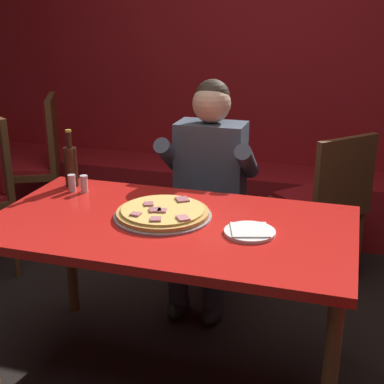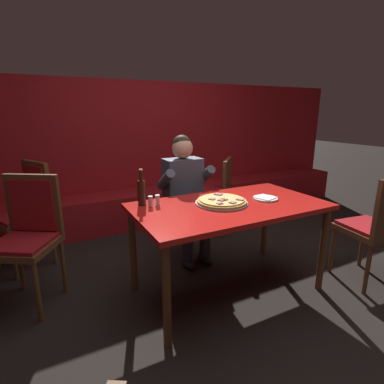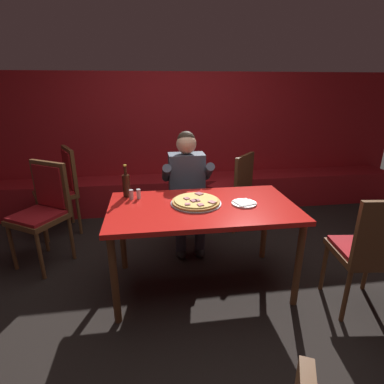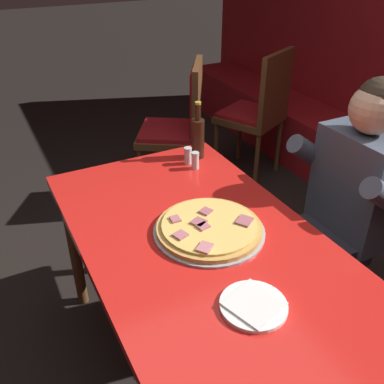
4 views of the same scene
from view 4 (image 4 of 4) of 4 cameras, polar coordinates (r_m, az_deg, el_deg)
name	(u,v)px [view 4 (image 4 of 4)]	position (r m, az deg, el deg)	size (l,w,h in m)	color
ground_plane	(202,374)	(2.16, 1.38, -23.13)	(24.00, 24.00, 0.00)	black
main_dining_table	(205,258)	(1.64, 1.68, -8.85)	(1.55, 0.85, 0.78)	brown
pizza	(209,228)	(1.64, 2.29, -4.84)	(0.43, 0.43, 0.05)	#9E9EA3
plate_white_paper	(253,305)	(1.36, 8.20, -14.71)	(0.21, 0.21, 0.02)	white
beer_bottle	(198,137)	(2.15, 0.77, 7.35)	(0.07, 0.07, 0.29)	black
shaker_red_pepper_flakes	(188,156)	(2.11, -0.54, 4.76)	(0.04, 0.04, 0.09)	silver
shaker_black_pepper	(195,161)	(2.06, 0.43, 4.12)	(0.04, 0.04, 0.09)	silver
diner_seated_blue_shirt	(340,205)	(2.04, 19.13, -1.65)	(0.53, 0.53, 1.27)	black
dining_chair_by_booth	(260,107)	(3.41, 9.04, 11.12)	(0.59, 0.59, 1.03)	brown
dining_chair_near_right	(180,123)	(3.07, -1.56, 9.21)	(0.61, 0.61, 1.03)	brown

